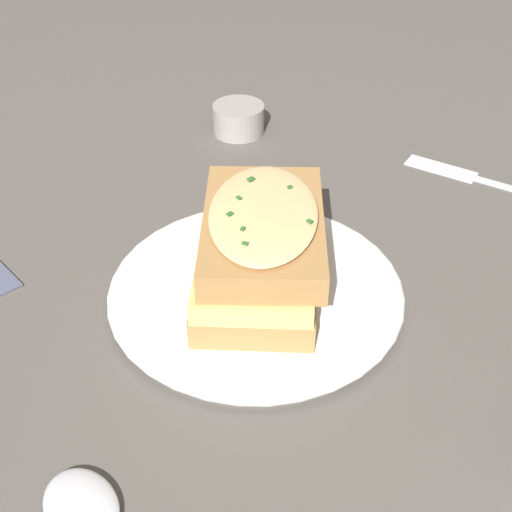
# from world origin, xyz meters

# --- Properties ---
(ground_plane) EXTENTS (2.40, 2.40, 0.00)m
(ground_plane) POSITION_xyz_m (0.00, 0.00, 0.00)
(ground_plane) COLOR #514C47
(dinner_plate) EXTENTS (0.24, 0.24, 0.01)m
(dinner_plate) POSITION_xyz_m (0.02, -0.01, 0.01)
(dinner_plate) COLOR white
(dinner_plate) RESTS_ON ground_plane
(sandwich) EXTENTS (0.18, 0.16, 0.07)m
(sandwich) POSITION_xyz_m (0.03, -0.01, 0.05)
(sandwich) COLOR #A37542
(sandwich) RESTS_ON dinner_plate
(fork) EXTENTS (0.04, 0.19, 0.00)m
(fork) POSITION_xyz_m (0.31, -0.06, 0.00)
(fork) COLOR silver
(fork) RESTS_ON ground_plane
(condiment_pot) EXTENTS (0.06, 0.06, 0.03)m
(condiment_pot) POSITION_xyz_m (0.23, 0.19, 0.02)
(condiment_pot) COLOR gray
(condiment_pot) RESTS_ON ground_plane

